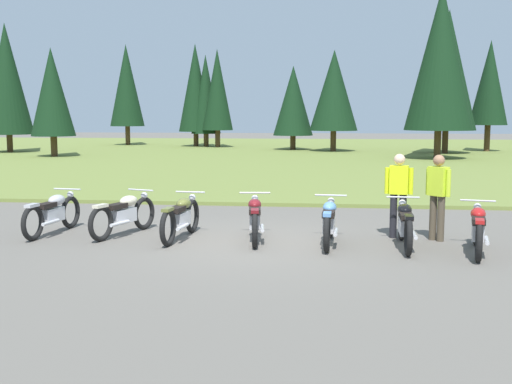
# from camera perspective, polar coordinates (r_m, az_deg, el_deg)

# --- Properties ---
(ground_plane) EXTENTS (140.00, 140.00, 0.00)m
(ground_plane) POSITION_cam_1_polar(r_m,az_deg,el_deg) (12.08, -0.32, -4.59)
(ground_plane) COLOR #605B54
(grass_moorland) EXTENTS (80.00, 44.00, 0.10)m
(grass_moorland) POSITION_cam_1_polar(r_m,az_deg,el_deg) (38.58, 4.39, 3.49)
(grass_moorland) COLOR olive
(grass_moorland) RESTS_ON ground
(forest_treeline) EXTENTS (41.15, 23.36, 9.05)m
(forest_treeline) POSITION_cam_1_polar(r_m,az_deg,el_deg) (41.06, 7.88, 9.92)
(forest_treeline) COLOR #47331E
(forest_treeline) RESTS_ON ground
(motorcycle_silver) EXTENTS (0.62, 2.10, 0.88)m
(motorcycle_silver) POSITION_cam_1_polar(r_m,az_deg,el_deg) (13.50, -17.92, -1.81)
(motorcycle_silver) COLOR black
(motorcycle_silver) RESTS_ON ground
(motorcycle_cream) EXTENTS (0.89, 2.02, 0.88)m
(motorcycle_cream) POSITION_cam_1_polar(r_m,az_deg,el_deg) (13.01, -11.88, -1.94)
(motorcycle_cream) COLOR black
(motorcycle_cream) RESTS_ON ground
(motorcycle_olive) EXTENTS (0.62, 2.10, 0.88)m
(motorcycle_olive) POSITION_cam_1_polar(r_m,az_deg,el_deg) (12.43, -6.81, -2.26)
(motorcycle_olive) COLOR black
(motorcycle_olive) RESTS_ON ground
(motorcycle_maroon) EXTENTS (0.62, 2.10, 0.88)m
(motorcycle_maroon) POSITION_cam_1_polar(r_m,az_deg,el_deg) (12.20, -0.10, -2.38)
(motorcycle_maroon) COLOR black
(motorcycle_maroon) RESTS_ON ground
(motorcycle_sky_blue) EXTENTS (0.62, 2.10, 0.88)m
(motorcycle_sky_blue) POSITION_cam_1_polar(r_m,az_deg,el_deg) (11.90, 6.64, -2.67)
(motorcycle_sky_blue) COLOR black
(motorcycle_sky_blue) RESTS_ON ground
(motorcycle_black) EXTENTS (0.62, 2.10, 0.88)m
(motorcycle_black) POSITION_cam_1_polar(r_m,az_deg,el_deg) (11.85, 13.35, -2.85)
(motorcycle_black) COLOR black
(motorcycle_black) RESTS_ON ground
(motorcycle_red) EXTENTS (0.68, 2.08, 0.88)m
(motorcycle_red) POSITION_cam_1_polar(r_m,az_deg,el_deg) (11.75, 19.46, -3.16)
(motorcycle_red) COLOR black
(motorcycle_red) RESTS_ON ground
(rider_with_back_turned) EXTENTS (0.54, 0.28, 1.67)m
(rider_with_back_turned) POSITION_cam_1_polar(r_m,az_deg,el_deg) (12.67, 12.79, 0.13)
(rider_with_back_turned) COLOR black
(rider_with_back_turned) RESTS_ON ground
(rider_in_hivis_vest) EXTENTS (0.41, 0.42, 1.67)m
(rider_in_hivis_vest) POSITION_cam_1_polar(r_m,az_deg,el_deg) (12.61, 16.14, -0.01)
(rider_in_hivis_vest) COLOR #4C4233
(rider_in_hivis_vest) RESTS_ON ground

